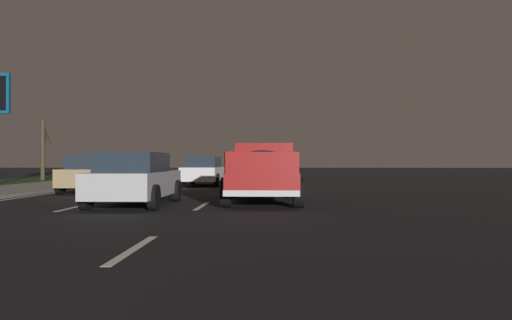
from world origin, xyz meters
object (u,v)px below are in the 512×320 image
object	(u,v)px
sedan_silver	(135,179)
bare_tree_far	(43,148)
sedan_tan	(96,173)
sedan_white	(204,171)
pickup_truck	(264,171)

from	to	relation	value
sedan_silver	bare_tree_far	xyz separation A→B (m)	(18.98, 11.76, 1.40)
bare_tree_far	sedan_tan	bearing A→B (deg)	-146.99
sedan_silver	sedan_white	size ratio (longest dim) A/B	0.99
sedan_white	bare_tree_far	distance (m)	14.06
sedan_white	sedan_silver	bearing A→B (deg)	178.41
pickup_truck	sedan_silver	world-z (taller)	pickup_truck
pickup_truck	sedan_tan	world-z (taller)	pickup_truck
pickup_truck	sedan_tan	distance (m)	8.52
bare_tree_far	pickup_truck	bearing A→B (deg)	-138.77
pickup_truck	sedan_silver	distance (m)	3.95
bare_tree_far	sedan_silver	bearing A→B (deg)	-148.22
pickup_truck	bare_tree_far	bearing A→B (deg)	41.23
pickup_truck	sedan_white	world-z (taller)	pickup_truck
sedan_white	sedan_tan	xyz separation A→B (m)	(-5.89, 3.69, 0.00)
sedan_tan	sedan_silver	bearing A→B (deg)	-150.95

